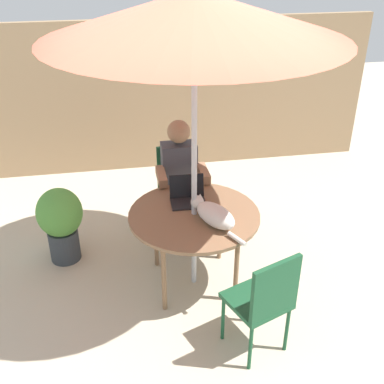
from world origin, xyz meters
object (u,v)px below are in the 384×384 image
at_px(laptop, 187,194).
at_px(potted_plant_near_fence, 61,220).
at_px(chair_empty, 265,298).
at_px(chair_occupied, 178,183).
at_px(cat, 213,214).
at_px(patio_table, 194,219).
at_px(patio_umbrella, 195,15).
at_px(person_seated, 180,175).

height_order(laptop, potted_plant_near_fence, laptop).
bearing_deg(chair_empty, laptop, 108.35).
relative_size(chair_occupied, laptop, 2.93).
xyz_separation_m(chair_empty, cat, (-0.22, 0.71, 0.28)).
distance_m(chair_occupied, potted_plant_near_fence, 1.22).
bearing_deg(chair_empty, cat, 107.38).
relative_size(patio_table, cat, 1.83).
height_order(patio_umbrella, person_seated, patio_umbrella).
bearing_deg(potted_plant_near_fence, patio_table, -25.76).
xyz_separation_m(cat, potted_plant_near_fence, (-1.28, 0.73, -0.38)).
bearing_deg(chair_empty, patio_umbrella, 111.53).
distance_m(laptop, cat, 0.42).
relative_size(person_seated, potted_plant_near_fence, 1.65).
distance_m(patio_table, chair_occupied, 0.92).
bearing_deg(patio_table, chair_empty, -68.47).
xyz_separation_m(chair_occupied, person_seated, (0.00, -0.16, 0.17)).
bearing_deg(chair_empty, patio_table, 111.53).
distance_m(chair_occupied, cat, 1.13).
bearing_deg(patio_table, person_seated, 90.00).
bearing_deg(patio_table, patio_umbrella, 0.00).
bearing_deg(cat, person_seated, 97.71).
xyz_separation_m(patio_umbrella, laptop, (-0.02, 0.22, -1.51)).
bearing_deg(potted_plant_near_fence, cat, -29.61).
distance_m(patio_table, chair_empty, 0.96).
bearing_deg(chair_empty, person_seated, 102.00).
height_order(patio_umbrella, laptop, patio_umbrella).
bearing_deg(chair_occupied, person_seated, -90.00).
distance_m(chair_empty, potted_plant_near_fence, 2.09).
height_order(patio_table, chair_empty, chair_empty).
distance_m(patio_table, person_seated, 0.76).
distance_m(patio_table, laptop, 0.25).
distance_m(patio_table, patio_umbrella, 1.63).
bearing_deg(person_seated, patio_umbrella, -90.00).
bearing_deg(chair_occupied, cat, -83.40).
relative_size(patio_umbrella, cat, 4.09).
relative_size(chair_occupied, cat, 1.49).
height_order(patio_umbrella, potted_plant_near_fence, patio_umbrella).
xyz_separation_m(person_seated, potted_plant_near_fence, (-1.16, -0.20, -0.27)).
relative_size(patio_umbrella, potted_plant_near_fence, 3.28).
relative_size(patio_table, patio_umbrella, 0.45).
bearing_deg(laptop, patio_table, -85.27).
bearing_deg(laptop, chair_occupied, 88.46).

